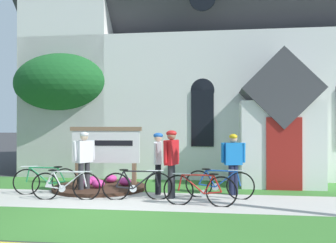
% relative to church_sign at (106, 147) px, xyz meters
% --- Properties ---
extents(ground, '(140.00, 140.00, 0.00)m').
position_rel_church_sign_xyz_m(ground, '(0.96, 0.25, -1.21)').
color(ground, '#333335').
extents(sidewalk_slab, '(32.00, 2.23, 0.01)m').
position_rel_church_sign_xyz_m(sidewalk_slab, '(2.89, -2.04, -1.20)').
color(sidewalk_slab, '#B7B5AD').
rests_on(sidewalk_slab, ground).
extents(grass_verge, '(32.00, 2.39, 0.01)m').
position_rel_church_sign_xyz_m(grass_verge, '(2.89, -4.35, -1.21)').
color(grass_verge, '#38722D').
rests_on(grass_verge, ground).
extents(church_lawn, '(24.00, 2.51, 0.01)m').
position_rel_church_sign_xyz_m(church_lawn, '(2.89, 0.32, -1.21)').
color(church_lawn, '#38722D').
rests_on(church_lawn, ground).
extents(church_building, '(13.89, 11.28, 12.80)m').
position_rel_church_sign_xyz_m(church_building, '(2.43, 5.96, 3.54)').
color(church_building, white).
rests_on(church_building, ground).
extents(church_sign, '(2.23, 0.23, 1.82)m').
position_rel_church_sign_xyz_m(church_sign, '(0.00, 0.00, 0.00)').
color(church_sign, '#7F6047').
rests_on(church_sign, ground).
extents(flower_bed, '(2.70, 2.70, 0.34)m').
position_rel_church_sign_xyz_m(flower_bed, '(0.01, -0.57, -1.13)').
color(flower_bed, '#382319').
rests_on(flower_bed, ground).
extents(bicycle_red, '(1.73, 0.21, 0.79)m').
position_rel_church_sign_xyz_m(bicycle_red, '(3.01, -2.49, -0.83)').
color(bicycle_red, black).
rests_on(bicycle_red, ground).
extents(bicycle_orange, '(1.73, 0.24, 0.79)m').
position_rel_church_sign_xyz_m(bicycle_orange, '(-0.37, -2.21, -0.84)').
color(bicycle_orange, black).
rests_on(bicycle_orange, ground).
extents(bicycle_silver, '(1.74, 0.34, 0.80)m').
position_rel_church_sign_xyz_m(bicycle_silver, '(1.41, -1.97, -0.84)').
color(bicycle_silver, black).
rests_on(bicycle_silver, ground).
extents(bicycle_blue, '(1.68, 0.48, 0.79)m').
position_rel_church_sign_xyz_m(bicycle_blue, '(-1.20, -1.54, -0.84)').
color(bicycle_blue, black).
rests_on(bicycle_blue, ground).
extents(bicycle_white, '(1.77, 0.33, 0.78)m').
position_rel_church_sign_xyz_m(bicycle_white, '(3.45, -1.50, -0.84)').
color(bicycle_white, black).
rests_on(bicycle_white, ground).
extents(cyclist_in_white_jersey, '(0.45, 0.60, 1.69)m').
position_rel_church_sign_xyz_m(cyclist_in_white_jersey, '(-0.27, -1.15, -0.22)').
color(cyclist_in_white_jersey, '#2D2D33').
rests_on(cyclist_in_white_jersey, ground).
extents(cyclist_in_yellow_jersey, '(0.65, 0.32, 1.64)m').
position_rel_church_sign_xyz_m(cyclist_in_yellow_jersey, '(3.83, -0.99, -0.25)').
color(cyclist_in_yellow_jersey, '#191E38').
rests_on(cyclist_in_yellow_jersey, ground).
extents(cyclist_in_blue_jersey, '(0.33, 0.67, 1.74)m').
position_rel_church_sign_xyz_m(cyclist_in_blue_jersey, '(2.24, -1.67, -0.18)').
color(cyclist_in_blue_jersey, '#2D2D33').
rests_on(cyclist_in_blue_jersey, ground).
extents(cyclist_in_red_jersey, '(0.29, 0.80, 1.67)m').
position_rel_church_sign_xyz_m(cyclist_in_red_jersey, '(1.81, -1.12, -0.23)').
color(cyclist_in_red_jersey, black).
rests_on(cyclist_in_red_jersey, ground).
extents(yard_deciduous_tree, '(4.13, 4.13, 4.64)m').
position_rel_church_sign_xyz_m(yard_deciduous_tree, '(-2.24, 2.72, 2.19)').
color(yard_deciduous_tree, '#3D2D1E').
rests_on(yard_deciduous_tree, ground).
extents(distant_hill, '(102.32, 45.06, 22.79)m').
position_rel_church_sign_xyz_m(distant_hill, '(12.38, 77.82, -1.21)').
color(distant_hill, '#847A5B').
rests_on(distant_hill, ground).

